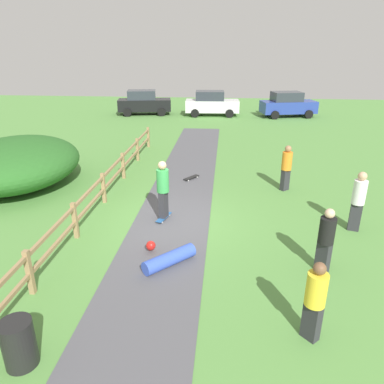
{
  "coord_description": "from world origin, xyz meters",
  "views": [
    {
      "loc": [
        1.61,
        -10.24,
        5.19
      ],
      "look_at": [
        0.64,
        0.09,
        1.0
      ],
      "focal_mm": 33.87,
      "sensor_mm": 36.0,
      "label": 1
    }
  ],
  "objects_px": {
    "parked_car_blue": "(288,104)",
    "skater_riding": "(163,187)",
    "bush_large": "(16,163)",
    "trash_bin": "(19,344)",
    "bystander_white": "(358,198)",
    "parked_car_white": "(212,103)",
    "bystander_black": "(326,238)",
    "skater_fallen": "(168,258)",
    "skateboard_loose": "(191,177)",
    "bystander_yellow": "(315,298)",
    "bystander_orange": "(286,166)",
    "parked_car_black": "(144,102)"
  },
  "relations": [
    {
      "from": "parked_car_blue",
      "to": "skater_riding",
      "type": "bearing_deg",
      "value": -109.32
    },
    {
      "from": "bush_large",
      "to": "trash_bin",
      "type": "bearing_deg",
      "value": -60.68
    },
    {
      "from": "bush_large",
      "to": "bystander_white",
      "type": "distance_m",
      "value": 12.38
    },
    {
      "from": "bystander_white",
      "to": "parked_car_white",
      "type": "relative_size",
      "value": 0.43
    },
    {
      "from": "bystander_black",
      "to": "parked_car_white",
      "type": "height_order",
      "value": "parked_car_white"
    },
    {
      "from": "skater_riding",
      "to": "skater_fallen",
      "type": "height_order",
      "value": "skater_riding"
    },
    {
      "from": "trash_bin",
      "to": "skater_fallen",
      "type": "height_order",
      "value": "trash_bin"
    },
    {
      "from": "skater_fallen",
      "to": "parked_car_white",
      "type": "relative_size",
      "value": 0.32
    },
    {
      "from": "trash_bin",
      "to": "parked_car_white",
      "type": "xyz_separation_m",
      "value": [
        2.23,
        24.89,
        0.51
      ]
    },
    {
      "from": "parked_car_blue",
      "to": "skateboard_loose",
      "type": "bearing_deg",
      "value": -112.06
    },
    {
      "from": "trash_bin",
      "to": "parked_car_blue",
      "type": "xyz_separation_m",
      "value": [
        8.2,
        24.88,
        0.51
      ]
    },
    {
      "from": "bush_large",
      "to": "skater_fallen",
      "type": "distance_m",
      "value": 8.49
    },
    {
      "from": "bystander_yellow",
      "to": "bystander_orange",
      "type": "bearing_deg",
      "value": 85.47
    },
    {
      "from": "parked_car_blue",
      "to": "bystander_black",
      "type": "bearing_deg",
      "value": -96.11
    },
    {
      "from": "bush_large",
      "to": "skater_fallen",
      "type": "relative_size",
      "value": 4.03
    },
    {
      "from": "skater_riding",
      "to": "bystander_black",
      "type": "distance_m",
      "value": 5.01
    },
    {
      "from": "bush_large",
      "to": "bystander_orange",
      "type": "height_order",
      "value": "bush_large"
    },
    {
      "from": "skater_fallen",
      "to": "bystander_yellow",
      "type": "bearing_deg",
      "value": -35.8
    },
    {
      "from": "bystander_black",
      "to": "bystander_yellow",
      "type": "distance_m",
      "value": 2.43
    },
    {
      "from": "skater_riding",
      "to": "bystander_yellow",
      "type": "xyz_separation_m",
      "value": [
        3.61,
        -4.77,
        -0.19
      ]
    },
    {
      "from": "bystander_white",
      "to": "skater_riding",
      "type": "bearing_deg",
      "value": 178.49
    },
    {
      "from": "trash_bin",
      "to": "bystander_black",
      "type": "relative_size",
      "value": 0.53
    },
    {
      "from": "bush_large",
      "to": "bystander_orange",
      "type": "distance_m",
      "value": 10.48
    },
    {
      "from": "bush_large",
      "to": "bystander_black",
      "type": "xyz_separation_m",
      "value": [
        10.61,
        -4.98,
        -0.01
      ]
    },
    {
      "from": "skater_fallen",
      "to": "bystander_yellow",
      "type": "height_order",
      "value": "bystander_yellow"
    },
    {
      "from": "skater_riding",
      "to": "bystander_white",
      "type": "xyz_separation_m",
      "value": [
        5.84,
        -0.15,
        -0.08
      ]
    },
    {
      "from": "bystander_yellow",
      "to": "bystander_white",
      "type": "distance_m",
      "value": 5.12
    },
    {
      "from": "parked_car_blue",
      "to": "parked_car_black",
      "type": "bearing_deg",
      "value": 179.99
    },
    {
      "from": "bystander_black",
      "to": "parked_car_black",
      "type": "bearing_deg",
      "value": 113.07
    },
    {
      "from": "parked_car_black",
      "to": "trash_bin",
      "type": "bearing_deg",
      "value": -82.57
    },
    {
      "from": "parked_car_white",
      "to": "skater_fallen",
      "type": "bearing_deg",
      "value": -90.46
    },
    {
      "from": "bystander_yellow",
      "to": "parked_car_black",
      "type": "distance_m",
      "value": 25.22
    },
    {
      "from": "skater_fallen",
      "to": "bystander_yellow",
      "type": "distance_m",
      "value": 3.87
    },
    {
      "from": "bystander_yellow",
      "to": "parked_car_white",
      "type": "relative_size",
      "value": 0.39
    },
    {
      "from": "bystander_yellow",
      "to": "skater_riding",
      "type": "bearing_deg",
      "value": 127.15
    },
    {
      "from": "bystander_orange",
      "to": "parked_car_white",
      "type": "distance_m",
      "value": 16.4
    },
    {
      "from": "parked_car_black",
      "to": "parked_car_white",
      "type": "xyz_separation_m",
      "value": [
        5.48,
        0.01,
        0.0
      ]
    },
    {
      "from": "bystander_white",
      "to": "parked_car_white",
      "type": "xyz_separation_m",
      "value": [
        -5.13,
        19.18,
        -0.07
      ]
    },
    {
      "from": "bush_large",
      "to": "bystander_black",
      "type": "bearing_deg",
      "value": -25.15
    },
    {
      "from": "parked_car_black",
      "to": "skateboard_loose",
      "type": "bearing_deg",
      "value": -70.71
    },
    {
      "from": "bystander_orange",
      "to": "skateboard_loose",
      "type": "bearing_deg",
      "value": 167.08
    },
    {
      "from": "skateboard_loose",
      "to": "bystander_black",
      "type": "xyz_separation_m",
      "value": [
        3.84,
        -6.32,
        0.84
      ]
    },
    {
      "from": "skater_riding",
      "to": "parked_car_blue",
      "type": "xyz_separation_m",
      "value": [
        6.67,
        19.02,
        -0.15
      ]
    },
    {
      "from": "trash_bin",
      "to": "skater_riding",
      "type": "distance_m",
      "value": 6.1
    },
    {
      "from": "bush_large",
      "to": "bystander_white",
      "type": "bearing_deg",
      "value": -12.52
    },
    {
      "from": "skateboard_loose",
      "to": "bystander_black",
      "type": "bearing_deg",
      "value": -58.69
    },
    {
      "from": "bystander_yellow",
      "to": "parked_car_blue",
      "type": "distance_m",
      "value": 23.98
    },
    {
      "from": "bush_large",
      "to": "bystander_white",
      "type": "relative_size",
      "value": 2.99
    },
    {
      "from": "bush_large",
      "to": "skateboard_loose",
      "type": "bearing_deg",
      "value": 11.15
    },
    {
      "from": "skater_riding",
      "to": "parked_car_white",
      "type": "xyz_separation_m",
      "value": [
        0.7,
        19.03,
        -0.15
      ]
    }
  ]
}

